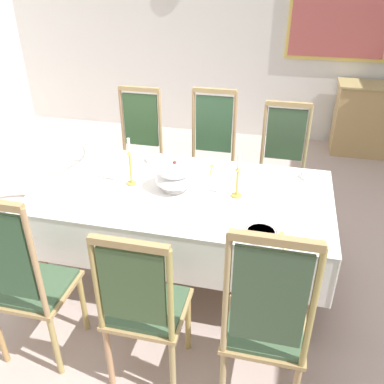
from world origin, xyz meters
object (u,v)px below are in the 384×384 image
chair_south_a (25,280)px  bowl_near_left (199,166)px  chair_north_b (211,156)px  chair_south_c (266,322)px  chair_north_a (138,150)px  candlestick_west (130,166)px  chair_north_c (282,166)px  framed_painting (342,8)px  candlestick_east (237,180)px  bowl_far_right (156,158)px  spoon_primary (212,167)px  chair_south_b (144,305)px  soup_tureen (175,176)px  bowl_far_left (311,176)px  spoon_secondary (282,236)px  dining_table (183,199)px  bowl_near_right (261,233)px

chair_south_a → bowl_near_left: size_ratio=8.46×
chair_north_b → chair_south_c: size_ratio=0.99×
chair_north_a → chair_south_c: 2.38m
chair_north_a → candlestick_west: (0.31, -0.97, 0.32)m
chair_north_c → framed_painting: bearing=-102.7°
chair_south_a → chair_south_c: size_ratio=0.99×
candlestick_east → bowl_far_right: candlestick_east is taller
spoon_primary → framed_painting: bearing=63.6°
chair_north_b → bowl_near_left: size_ratio=8.46×
chair_south_b → framed_painting: 4.40m
chair_south_a → chair_north_a: chair_south_a is taller
chair_north_a → framed_painting: bearing=-130.8°
chair_south_a → soup_tureen: size_ratio=4.25×
chair_south_a → bowl_far_left: bearing=40.7°
spoon_secondary → framed_painting: size_ratio=0.14×
candlestick_east → framed_painting: framed_painting is taller
chair_south_a → framed_painting: size_ratio=0.99×
chair_south_c → soup_tureen: 1.25m
chair_south_b → bowl_far_left: size_ratio=7.34×
candlestick_east → candlestick_west: bearing=180.0°
chair_south_c → spoon_primary: (-0.55, 1.38, 0.16)m
chair_north_a → chair_south_b: chair_north_a is taller
chair_south_b → chair_south_c: (0.66, -0.01, 0.04)m
chair_north_a → spoon_secondary: chair_north_a is taller
candlestick_east → spoon_primary: size_ratio=1.83×
dining_table → framed_painting: (1.17, 3.13, 1.02)m
chair_north_b → chair_north_a: bearing=0.1°
bowl_far_left → bowl_far_right: bowl_far_right is taller
spoon_secondary → framed_painting: bearing=76.8°
dining_table → bowl_far_right: (-0.34, 0.43, 0.10)m
bowl_near_right → chair_south_c: bearing=-80.9°
chair_south_b → chair_south_a: bearing=-179.4°
soup_tureen → bowl_far_right: size_ratio=1.77×
soup_tureen → dining_table: bearing=0.0°
chair_north_a → spoon_primary: chair_north_a is taller
dining_table → chair_north_b: (0.02, 0.97, -0.08)m
chair_north_b → bowl_far_left: chair_north_b is taller
dining_table → soup_tureen: size_ratio=7.31×
dining_table → bowl_far_left: 0.99m
bowl_far_left → spoon_secondary: bowl_far_left is taller
chair_south_a → framed_painting: bearing=65.5°
chair_north_c → framed_painting: (0.49, 2.17, 1.12)m
chair_south_c → spoon_secondary: 0.57m
chair_north_c → bowl_near_left: 0.89m
chair_south_a → spoon_primary: 1.62m
chair_north_c → bowl_near_left: chair_north_c is taller
bowl_far_right → chair_north_b: bearing=56.2°
candlestick_west → framed_painting: framed_painting is taller
candlestick_east → bowl_far_left: bearing=38.5°
bowl_near_right → chair_north_b: bearing=112.2°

